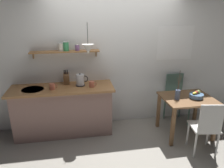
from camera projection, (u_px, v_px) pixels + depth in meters
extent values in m
plane|color=gray|center=(120.00, 136.00, 4.00)|extent=(14.00, 14.00, 0.00)
cube|color=white|center=(124.00, 57.00, 4.20)|extent=(6.80, 0.10, 2.70)
cube|color=white|center=(175.00, 43.00, 4.22)|extent=(0.74, 0.01, 0.66)
cube|color=silver|center=(175.00, 43.00, 4.22)|extent=(0.68, 0.01, 0.60)
cube|color=gray|center=(64.00, 111.00, 3.99)|extent=(1.74, 0.52, 0.89)
cube|color=#9E6B3D|center=(62.00, 88.00, 3.82)|extent=(1.83, 0.63, 0.04)
cylinder|color=#B7BABF|center=(33.00, 90.00, 3.72)|extent=(0.38, 0.38, 0.01)
cube|color=#9E6B3D|center=(65.00, 52.00, 3.81)|extent=(1.22, 0.18, 0.02)
cube|color=#99754C|center=(33.00, 55.00, 3.81)|extent=(0.02, 0.06, 0.12)
cube|color=#99754C|center=(96.00, 53.00, 3.99)|extent=(0.02, 0.06, 0.12)
cylinder|color=beige|center=(61.00, 47.00, 3.77)|extent=(0.09, 0.09, 0.13)
cylinder|color=silver|center=(60.00, 43.00, 3.75)|extent=(0.10, 0.10, 0.01)
cylinder|color=#388E56|center=(66.00, 46.00, 3.78)|extent=(0.10, 0.10, 0.16)
cylinder|color=silver|center=(66.00, 42.00, 3.76)|extent=(0.10, 0.10, 0.01)
cylinder|color=#7F5689|center=(77.00, 48.00, 3.82)|extent=(0.08, 0.08, 0.10)
cylinder|color=silver|center=(77.00, 44.00, 3.81)|extent=(0.08, 0.08, 0.01)
cube|color=brown|center=(188.00, 98.00, 3.87)|extent=(0.90, 0.75, 0.03)
cube|color=brown|center=(173.00, 127.00, 3.62)|extent=(0.06, 0.06, 0.71)
cube|color=brown|center=(215.00, 123.00, 3.75)|extent=(0.06, 0.06, 0.71)
cube|color=brown|center=(158.00, 111.00, 4.22)|extent=(0.06, 0.06, 0.71)
cube|color=brown|center=(196.00, 108.00, 4.35)|extent=(0.06, 0.06, 0.71)
cube|color=silver|center=(204.00, 127.00, 3.45)|extent=(0.46, 0.46, 0.03)
cube|color=silver|center=(211.00, 119.00, 3.19)|extent=(0.35, 0.09, 0.46)
cylinder|color=silver|center=(208.00, 133.00, 3.69)|extent=(0.03, 0.03, 0.44)
cylinder|color=silver|center=(188.00, 134.00, 3.69)|extent=(0.03, 0.03, 0.44)
cylinder|color=silver|center=(217.00, 145.00, 3.36)|extent=(0.03, 0.03, 0.44)
cylinder|color=silver|center=(195.00, 146.00, 3.36)|extent=(0.03, 0.03, 0.44)
cube|color=#4C6B5B|center=(177.00, 102.00, 4.38)|extent=(0.43, 0.43, 0.03)
cube|color=#4C6B5B|center=(174.00, 86.00, 4.47)|extent=(0.37, 0.04, 0.53)
cylinder|color=#4C6B5B|center=(172.00, 117.00, 4.25)|extent=(0.03, 0.03, 0.43)
cylinder|color=#4C6B5B|center=(189.00, 116.00, 4.32)|extent=(0.03, 0.03, 0.43)
cylinder|color=#4C6B5B|center=(164.00, 109.00, 4.59)|extent=(0.03, 0.03, 0.43)
cylinder|color=#4C6B5B|center=(180.00, 108.00, 4.65)|extent=(0.03, 0.03, 0.43)
cylinder|color=#51759E|center=(196.00, 98.00, 3.83)|extent=(0.11, 0.11, 0.01)
cylinder|color=#51759E|center=(196.00, 96.00, 3.81)|extent=(0.24, 0.24, 0.07)
ellipsoid|color=yellow|center=(195.00, 93.00, 3.79)|extent=(0.15, 0.11, 0.04)
sphere|color=red|center=(196.00, 93.00, 3.80)|extent=(0.06, 0.06, 0.06)
sphere|color=#8EA84C|center=(198.00, 92.00, 3.82)|extent=(0.07, 0.07, 0.07)
cylinder|color=#475675|center=(178.00, 95.00, 3.76)|extent=(0.09, 0.09, 0.17)
cylinder|color=brown|center=(178.00, 84.00, 3.68)|extent=(0.05, 0.03, 0.23)
cylinder|color=brown|center=(179.00, 80.00, 3.68)|extent=(0.01, 0.01, 0.35)
cylinder|color=brown|center=(179.00, 83.00, 3.70)|extent=(0.06, 0.01, 0.24)
cylinder|color=black|center=(80.00, 85.00, 3.90)|extent=(0.17, 0.17, 0.02)
cylinder|color=silver|center=(80.00, 80.00, 3.86)|extent=(0.14, 0.14, 0.19)
sphere|color=black|center=(80.00, 74.00, 3.83)|extent=(0.02, 0.02, 0.02)
cone|color=silver|center=(75.00, 78.00, 3.84)|extent=(0.04, 0.04, 0.04)
torus|color=black|center=(85.00, 79.00, 3.87)|extent=(0.12, 0.02, 0.12)
cube|color=brown|center=(66.00, 79.00, 3.96)|extent=(0.10, 0.18, 0.21)
cylinder|color=black|center=(64.00, 72.00, 3.87)|extent=(0.02, 0.03, 0.08)
cylinder|color=black|center=(66.00, 72.00, 3.87)|extent=(0.02, 0.03, 0.08)
cylinder|color=black|center=(67.00, 72.00, 3.88)|extent=(0.02, 0.03, 0.08)
cylinder|color=#C6664C|center=(52.00, 87.00, 3.69)|extent=(0.09, 0.09, 0.11)
torus|color=#C6664C|center=(55.00, 86.00, 3.70)|extent=(0.07, 0.01, 0.07)
cylinder|color=#C6664C|center=(92.00, 84.00, 3.81)|extent=(0.09, 0.09, 0.11)
torus|color=#C6664C|center=(95.00, 84.00, 3.82)|extent=(0.07, 0.01, 0.07)
cylinder|color=black|center=(87.00, 33.00, 3.47)|extent=(0.01, 0.01, 0.35)
cone|color=silver|center=(88.00, 49.00, 3.55)|extent=(0.20, 0.20, 0.15)
sphere|color=white|center=(88.00, 52.00, 3.57)|extent=(0.04, 0.04, 0.04)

